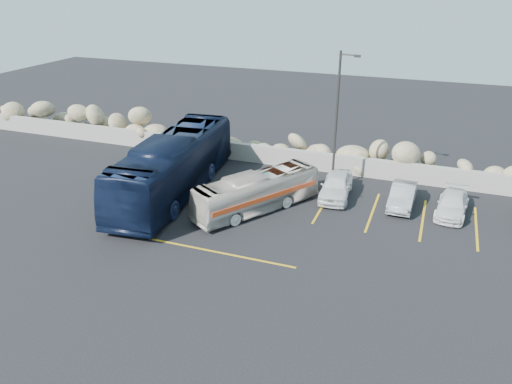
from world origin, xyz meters
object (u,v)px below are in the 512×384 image
(car_b, at_px, (402,196))
(car_c, at_px, (452,205))
(vintage_bus, at_px, (257,192))
(tour_coach, at_px, (174,165))
(lamppost, at_px, (337,118))
(car_a, at_px, (336,186))

(car_b, relative_size, car_c, 0.99)
(vintage_bus, xyz_separation_m, car_c, (9.90, 3.21, -0.52))
(tour_coach, relative_size, car_b, 3.40)
(vintage_bus, relative_size, tour_coach, 0.61)
(car_b, bearing_deg, lamppost, 165.58)
(car_b, xyz_separation_m, car_c, (2.59, -0.10, -0.06))
(car_b, bearing_deg, vintage_bus, -154.29)
(lamppost, bearing_deg, tour_coach, -154.96)
(car_c, bearing_deg, tour_coach, -164.07)
(vintage_bus, bearing_deg, car_b, 56.40)
(car_c, bearing_deg, car_b, -176.26)
(lamppost, relative_size, car_b, 2.21)
(car_a, distance_m, car_c, 6.27)
(lamppost, height_order, tour_coach, lamppost)
(vintage_bus, relative_size, car_b, 2.08)
(vintage_bus, relative_size, car_c, 2.05)
(vintage_bus, distance_m, car_c, 10.43)
(vintage_bus, distance_m, car_a, 4.88)
(lamppost, bearing_deg, vintage_bus, -125.60)
(vintage_bus, distance_m, car_b, 8.04)
(car_c, bearing_deg, lamppost, 175.22)
(tour_coach, bearing_deg, vintage_bus, -11.04)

